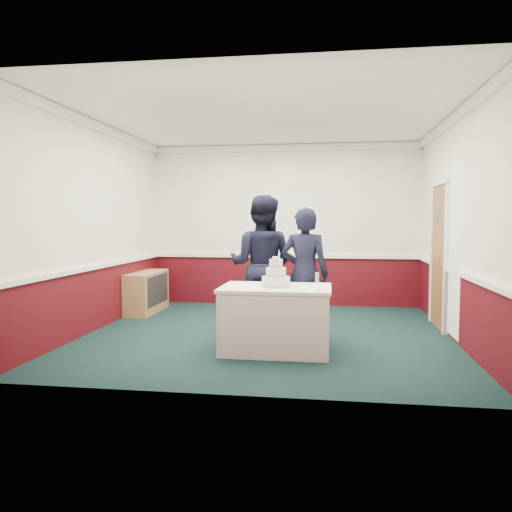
# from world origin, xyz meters

# --- Properties ---
(ground) EXTENTS (5.00, 5.00, 0.00)m
(ground) POSITION_xyz_m (0.00, 0.00, 0.00)
(ground) COLOR black
(ground) RESTS_ON ground
(room_shell) EXTENTS (5.00, 5.00, 3.00)m
(room_shell) POSITION_xyz_m (0.08, 0.61, 1.97)
(room_shell) COLOR white
(room_shell) RESTS_ON ground
(sideboard) EXTENTS (0.41, 1.20, 0.70)m
(sideboard) POSITION_xyz_m (-2.28, 1.37, 0.35)
(sideboard) COLOR #A4844F
(sideboard) RESTS_ON ground
(cake_table) EXTENTS (1.32, 0.92, 0.79)m
(cake_table) POSITION_xyz_m (0.21, -0.90, 0.40)
(cake_table) COLOR white
(cake_table) RESTS_ON ground
(wedding_cake) EXTENTS (0.35, 0.35, 0.36)m
(wedding_cake) POSITION_xyz_m (0.21, -0.90, 0.90)
(wedding_cake) COLOR white
(wedding_cake) RESTS_ON cake_table
(cake_knife) EXTENTS (0.09, 0.21, 0.00)m
(cake_knife) POSITION_xyz_m (0.18, -1.10, 0.79)
(cake_knife) COLOR silver
(cake_knife) RESTS_ON cake_table
(champagne_flute) EXTENTS (0.05, 0.05, 0.21)m
(champagne_flute) POSITION_xyz_m (0.71, -1.18, 0.93)
(champagne_flute) COLOR silver
(champagne_flute) RESTS_ON cake_table
(person_man) EXTENTS (1.04, 0.87, 1.93)m
(person_man) POSITION_xyz_m (-0.09, 0.01, 0.97)
(person_man) COLOR black
(person_man) RESTS_ON ground
(person_woman) EXTENTS (0.69, 0.49, 1.76)m
(person_woman) POSITION_xyz_m (0.53, -0.25, 0.88)
(person_woman) COLOR black
(person_woman) RESTS_ON ground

